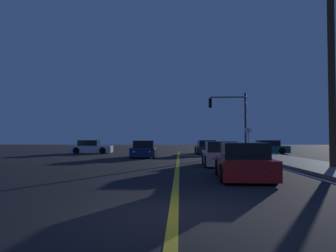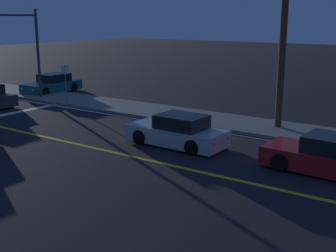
% 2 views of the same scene
% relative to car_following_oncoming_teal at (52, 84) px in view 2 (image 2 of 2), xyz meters
% --- Properties ---
extents(sidewalk_right, '(3.20, 45.19, 0.15)m').
position_rel_car_following_oncoming_teal_xyz_m(sidewalk_right, '(-1.44, -14.78, -0.51)').
color(sidewalk_right, slate).
rests_on(sidewalk_right, ground).
extents(lane_line_center, '(0.20, 42.68, 0.01)m').
position_rel_car_following_oncoming_teal_xyz_m(lane_line_center, '(-8.55, -14.78, -0.58)').
color(lane_line_center, gold).
rests_on(lane_line_center, ground).
extents(lane_line_edge_right, '(0.16, 42.68, 0.01)m').
position_rel_car_following_oncoming_teal_xyz_m(lane_line_edge_right, '(-3.29, -14.78, -0.58)').
color(lane_line_edge_right, silver).
rests_on(lane_line_edge_right, ground).
extents(stop_bar, '(5.51, 0.50, 0.01)m').
position_rel_car_following_oncoming_teal_xyz_m(stop_bar, '(-5.80, -3.73, -0.58)').
color(stop_bar, silver).
rests_on(stop_bar, ground).
extents(car_following_oncoming_teal, '(4.46, 1.97, 1.34)m').
position_rel_car_following_oncoming_teal_xyz_m(car_following_oncoming_teal, '(0.00, 0.00, 0.00)').
color(car_following_oncoming_teal, '#195960').
rests_on(car_following_oncoming_teal, ground).
extents(car_distant_tail_silver, '(1.91, 4.33, 1.34)m').
position_rel_car_following_oncoming_teal_xyz_m(car_distant_tail_silver, '(-6.20, -15.02, -0.00)').
color(car_distant_tail_silver, '#B2B5BA').
rests_on(car_distant_tail_silver, ground).
extents(car_side_waiting_red, '(2.06, 4.39, 1.34)m').
position_rel_car_following_oncoming_teal_xyz_m(car_side_waiting_red, '(-6.06, -21.22, 0.00)').
color(car_side_waiting_red, maroon).
rests_on(car_side_waiting_red, ground).
extents(traffic_signal_near_right, '(3.53, 0.28, 5.82)m').
position_rel_car_following_oncoming_teal_xyz_m(traffic_signal_near_right, '(-3.47, -1.43, 3.28)').
color(traffic_signal_near_right, '#38383D').
rests_on(traffic_signal_near_right, ground).
extents(utility_pole_right, '(1.68, 0.33, 11.02)m').
position_rel_car_following_oncoming_teal_xyz_m(utility_pole_right, '(-1.14, -17.47, 5.09)').
color(utility_pole_right, '#42301E').
rests_on(utility_pole_right, ground).
extents(street_sign_corner, '(0.56, 0.10, 2.47)m').
position_rel_car_following_oncoming_teal_xyz_m(street_sign_corner, '(-2.54, -4.23, 1.08)').
color(street_sign_corner, slate).
rests_on(street_sign_corner, ground).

